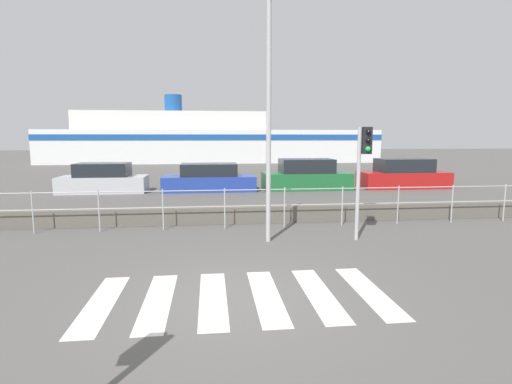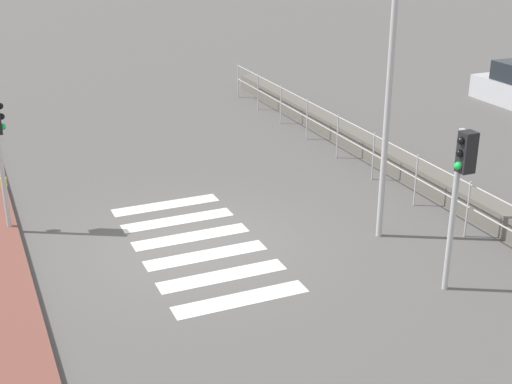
{
  "view_description": "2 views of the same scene",
  "coord_description": "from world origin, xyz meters",
  "px_view_note": "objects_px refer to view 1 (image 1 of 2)",
  "views": [
    {
      "loc": [
        -0.4,
        -6.37,
        2.66
      ],
      "look_at": [
        0.56,
        2.0,
        1.5
      ],
      "focal_mm": 28.0,
      "sensor_mm": 36.0,
      "label": 1
    },
    {
      "loc": [
        12.15,
        -3.92,
        6.22
      ],
      "look_at": [
        0.63,
        1.0,
        1.2
      ],
      "focal_mm": 50.0,
      "sensor_mm": 36.0,
      "label": 2
    }
  ],
  "objects_px": {
    "traffic_light_far": "(363,158)",
    "parked_car_silver": "(103,180)",
    "streetlamp": "(270,90)",
    "parked_car_green": "(306,176)",
    "ferry_boat": "(206,141)",
    "parked_car_blue": "(209,179)",
    "parked_car_red": "(403,175)"
  },
  "relations": [
    {
      "from": "ferry_boat",
      "to": "parked_car_blue",
      "type": "distance_m",
      "value": 23.82
    },
    {
      "from": "parked_car_green",
      "to": "parked_car_red",
      "type": "height_order",
      "value": "parked_car_green"
    },
    {
      "from": "parked_car_silver",
      "to": "parked_car_red",
      "type": "height_order",
      "value": "parked_car_red"
    },
    {
      "from": "parked_car_silver",
      "to": "parked_car_blue",
      "type": "xyz_separation_m",
      "value": [
        5.1,
        0.0,
        -0.03
      ]
    },
    {
      "from": "ferry_boat",
      "to": "parked_car_green",
      "type": "xyz_separation_m",
      "value": [
        5.34,
        -23.76,
        -1.58
      ]
    },
    {
      "from": "ferry_boat",
      "to": "streetlamp",
      "type": "bearing_deg",
      "value": -86.8
    },
    {
      "from": "parked_car_blue",
      "to": "parked_car_green",
      "type": "bearing_deg",
      "value": 0.0
    },
    {
      "from": "streetlamp",
      "to": "parked_car_red",
      "type": "height_order",
      "value": "streetlamp"
    },
    {
      "from": "ferry_boat",
      "to": "parked_car_silver",
      "type": "xyz_separation_m",
      "value": [
        -4.73,
        -23.76,
        -1.64
      ]
    },
    {
      "from": "parked_car_green",
      "to": "ferry_boat",
      "type": "bearing_deg",
      "value": 102.66
    },
    {
      "from": "parked_car_green",
      "to": "parked_car_red",
      "type": "bearing_deg",
      "value": 0.0
    },
    {
      "from": "traffic_light_far",
      "to": "parked_car_green",
      "type": "relative_size",
      "value": 0.66
    },
    {
      "from": "ferry_boat",
      "to": "parked_car_green",
      "type": "relative_size",
      "value": 7.84
    },
    {
      "from": "parked_car_blue",
      "to": "parked_car_green",
      "type": "height_order",
      "value": "parked_car_green"
    },
    {
      "from": "ferry_boat",
      "to": "parked_car_blue",
      "type": "bearing_deg",
      "value": -89.09
    },
    {
      "from": "traffic_light_far",
      "to": "parked_car_silver",
      "type": "xyz_separation_m",
      "value": [
        -9.04,
        10.19,
        -1.54
      ]
    },
    {
      "from": "ferry_boat",
      "to": "parked_car_green",
      "type": "height_order",
      "value": "ferry_boat"
    },
    {
      "from": "ferry_boat",
      "to": "parked_car_red",
      "type": "distance_m",
      "value": 26.06
    },
    {
      "from": "parked_car_silver",
      "to": "ferry_boat",
      "type": "bearing_deg",
      "value": 78.75
    },
    {
      "from": "streetlamp",
      "to": "parked_car_silver",
      "type": "distance_m",
      "value": 12.57
    },
    {
      "from": "streetlamp",
      "to": "parked_car_green",
      "type": "distance_m",
      "value": 11.21
    },
    {
      "from": "parked_car_red",
      "to": "traffic_light_far",
      "type": "bearing_deg",
      "value": -121.65
    },
    {
      "from": "ferry_boat",
      "to": "parked_car_blue",
      "type": "relative_size",
      "value": 7.6
    },
    {
      "from": "traffic_light_far",
      "to": "parked_car_silver",
      "type": "height_order",
      "value": "traffic_light_far"
    },
    {
      "from": "parked_car_blue",
      "to": "ferry_boat",
      "type": "bearing_deg",
      "value": 90.91
    },
    {
      "from": "traffic_light_far",
      "to": "parked_car_silver",
      "type": "relative_size",
      "value": 0.71
    },
    {
      "from": "traffic_light_far",
      "to": "parked_car_red",
      "type": "height_order",
      "value": "traffic_light_far"
    },
    {
      "from": "traffic_light_far",
      "to": "parked_car_green",
      "type": "distance_m",
      "value": 10.34
    },
    {
      "from": "streetlamp",
      "to": "parked_car_blue",
      "type": "distance_m",
      "value": 10.8
    },
    {
      "from": "parked_car_red",
      "to": "parked_car_silver",
      "type": "bearing_deg",
      "value": -180.0
    },
    {
      "from": "streetlamp",
      "to": "parked_car_silver",
      "type": "bearing_deg",
      "value": 122.98
    },
    {
      "from": "parked_car_silver",
      "to": "streetlamp",
      "type": "bearing_deg",
      "value": -57.02
    }
  ]
}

